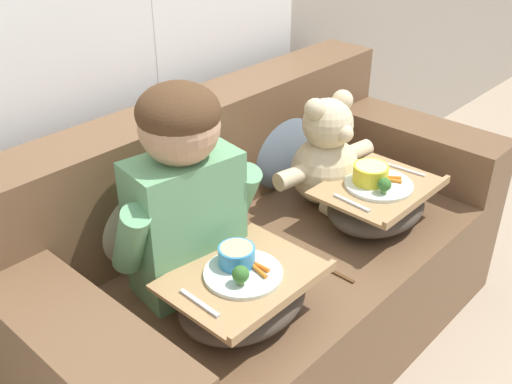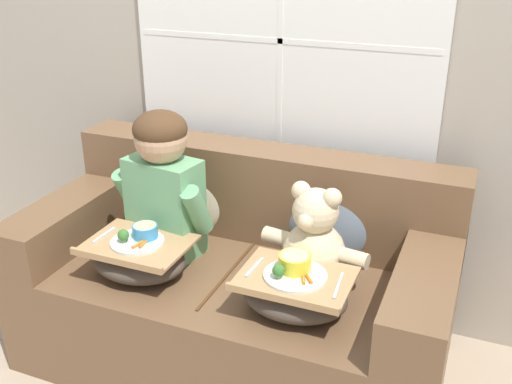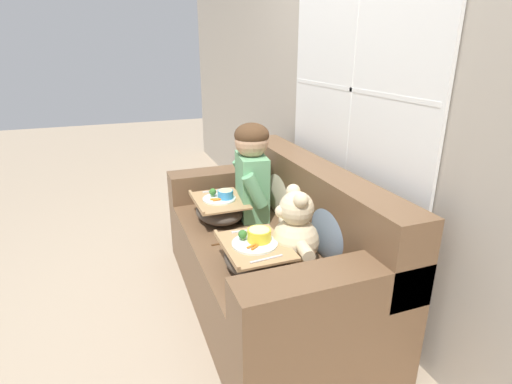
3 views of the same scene
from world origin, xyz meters
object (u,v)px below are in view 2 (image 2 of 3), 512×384
object	(u,v)px
throw_pillow_behind_teddy	(330,218)
throw_pillow_behind_child	(190,193)
child_figure	(163,177)
lap_tray_teddy	(295,291)
couch	(239,288)
lap_tray_child	(139,257)
teddy_bear	(314,242)

from	to	relation	value
throw_pillow_behind_teddy	throw_pillow_behind_child	bearing A→B (deg)	180.00
child_figure	lap_tray_teddy	size ratio (longest dim) A/B	1.54
child_figure	throw_pillow_behind_child	bearing A→B (deg)	89.96
couch	lap_tray_child	xyz separation A→B (m)	(-0.34, -0.25, 0.22)
throw_pillow_behind_child	child_figure	size ratio (longest dim) A/B	0.63
couch	lap_tray_child	distance (m)	0.47
throw_pillow_behind_child	lap_tray_teddy	world-z (taller)	throw_pillow_behind_child
throw_pillow_behind_child	teddy_bear	size ratio (longest dim) A/B	0.88
throw_pillow_behind_teddy	teddy_bear	xyz separation A→B (m)	(-0.00, -0.23, -0.00)
lap_tray_teddy	child_figure	bearing A→B (deg)	161.32
lap_tray_teddy	throw_pillow_behind_child	bearing A→B (deg)	146.31
couch	throw_pillow_behind_child	xyz separation A→B (m)	(-0.34, 0.20, 0.32)
throw_pillow_behind_teddy	lap_tray_child	world-z (taller)	throw_pillow_behind_teddy
couch	lap_tray_teddy	size ratio (longest dim) A/B	4.31
lap_tray_teddy	throw_pillow_behind_teddy	bearing A→B (deg)	89.89
couch	throw_pillow_behind_teddy	world-z (taller)	couch
throw_pillow_behind_teddy	teddy_bear	distance (m)	0.23
throw_pillow_behind_child	child_figure	world-z (taller)	child_figure
teddy_bear	lap_tray_child	distance (m)	0.71
couch	lap_tray_child	world-z (taller)	couch
throw_pillow_behind_child	lap_tray_child	size ratio (longest dim) A/B	0.96
couch	lap_tray_teddy	bearing A→B (deg)	-36.24
throw_pillow_behind_child	lap_tray_teddy	distance (m)	0.81
couch	throw_pillow_behind_child	world-z (taller)	couch
teddy_bear	lap_tray_teddy	size ratio (longest dim) A/B	1.10
couch	teddy_bear	bearing A→B (deg)	-3.97
couch	throw_pillow_behind_teddy	bearing A→B (deg)	30.98
lap_tray_child	throw_pillow_behind_child	bearing A→B (deg)	90.02
child_figure	teddy_bear	distance (m)	0.69
child_figure	throw_pillow_behind_teddy	bearing A→B (deg)	18.15
teddy_bear	lap_tray_child	bearing A→B (deg)	-161.66
lap_tray_child	lap_tray_teddy	xyz separation A→B (m)	(0.67, 0.00, 0.00)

